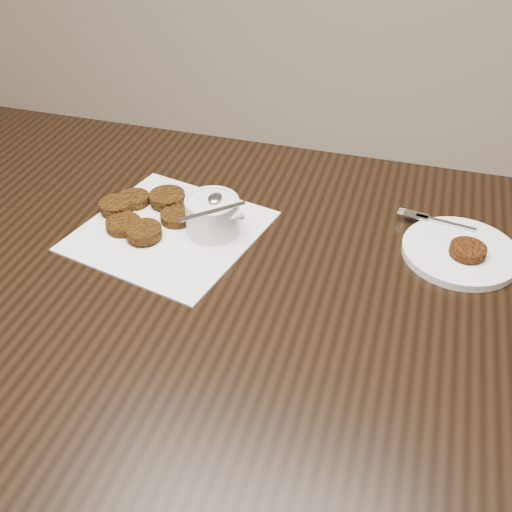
{
  "coord_description": "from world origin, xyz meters",
  "views": [
    {
      "loc": [
        0.27,
        -0.55,
        1.38
      ],
      "look_at": [
        0.06,
        0.16,
        0.8
      ],
      "focal_mm": 42.22,
      "sensor_mm": 36.0,
      "label": 1
    }
  ],
  "objects_px": {
    "sauce_ramekin": "(212,200)",
    "plate_with_patty": "(461,249)",
    "table": "(216,421)",
    "napkin": "(170,231)"
  },
  "relations": [
    {
      "from": "napkin",
      "to": "sauce_ramekin",
      "type": "distance_m",
      "value": 0.1
    },
    {
      "from": "napkin",
      "to": "plate_with_patty",
      "type": "bearing_deg",
      "value": 8.82
    },
    {
      "from": "sauce_ramekin",
      "to": "plate_with_patty",
      "type": "xyz_separation_m",
      "value": [
        0.42,
        0.06,
        -0.06
      ]
    },
    {
      "from": "sauce_ramekin",
      "to": "plate_with_patty",
      "type": "distance_m",
      "value": 0.43
    },
    {
      "from": "sauce_ramekin",
      "to": "napkin",
      "type": "bearing_deg",
      "value": -164.64
    },
    {
      "from": "napkin",
      "to": "plate_with_patty",
      "type": "height_order",
      "value": "plate_with_patty"
    },
    {
      "from": "table",
      "to": "sauce_ramekin",
      "type": "xyz_separation_m",
      "value": [
        -0.03,
        0.12,
        0.44
      ]
    },
    {
      "from": "sauce_ramekin",
      "to": "table",
      "type": "bearing_deg",
      "value": -75.11
    },
    {
      "from": "table",
      "to": "sauce_ramekin",
      "type": "relative_size",
      "value": 11.33
    },
    {
      "from": "napkin",
      "to": "sauce_ramekin",
      "type": "height_order",
      "value": "sauce_ramekin"
    }
  ]
}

